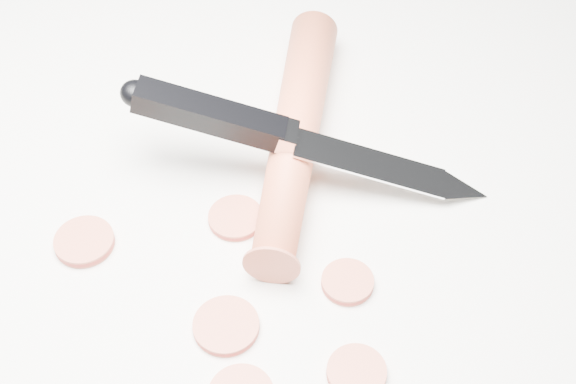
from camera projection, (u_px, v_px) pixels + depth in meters
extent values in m
plane|color=white|center=(219.00, 228.00, 0.52)|extent=(2.40, 2.40, 0.00)
cylinder|color=#E25833|center=(296.00, 132.00, 0.55)|extent=(0.12, 0.22, 0.03)
cylinder|color=#C2573D|center=(348.00, 282.00, 0.49)|extent=(0.03, 0.03, 0.01)
cylinder|color=#C2573D|center=(226.00, 326.00, 0.47)|extent=(0.04, 0.04, 0.01)
cylinder|color=#C2573D|center=(357.00, 372.00, 0.45)|extent=(0.03, 0.03, 0.01)
cylinder|color=#C2573D|center=(84.00, 242.00, 0.51)|extent=(0.04, 0.04, 0.01)
cylinder|color=#C2573D|center=(236.00, 218.00, 0.52)|extent=(0.04, 0.04, 0.01)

